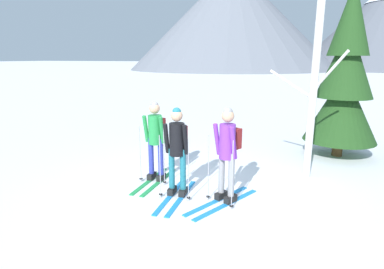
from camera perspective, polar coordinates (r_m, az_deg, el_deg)
ground_plane at (r=6.37m, az=0.24°, el=-9.91°), size 400.00×400.00×0.00m
skier_in_green at (r=6.64m, az=-6.50°, el=-0.39°), size 0.61×1.57×1.68m
skier_in_black at (r=5.86m, az=-2.64°, el=-2.27°), size 0.61×1.63×1.67m
skier_in_purple at (r=5.63m, az=6.33°, el=-2.73°), size 0.99×1.66×1.72m
pine_tree_near at (r=9.01m, az=25.57°, el=8.79°), size 1.80×1.80×4.36m
birch_tree_tall at (r=7.07m, az=20.80°, el=7.56°), size 1.44×0.64×3.78m
mountain_ridge_distant at (r=76.26m, az=19.04°, el=18.80°), size 74.74×53.36×21.26m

